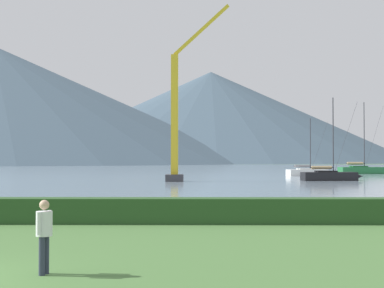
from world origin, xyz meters
name	(u,v)px	position (x,y,z in m)	size (l,w,h in m)	color
harbor_water	(175,169)	(0.00, 137.00, 0.00)	(320.00, 246.00, 0.00)	#8499A8
hedge_line	(52,210)	(0.00, 11.00, 0.50)	(80.00, 1.20, 1.00)	#284C23
sailboat_slip_0	(362,170)	(33.89, 87.48, 0.73)	(8.74, 3.50, 12.31)	#236B38
sailboat_slip_4	(308,172)	(22.50, 75.85, 0.59)	(7.24, 3.35, 8.72)	white
sailboat_slip_6	(330,175)	(21.42, 56.56, 0.62)	(7.47, 2.88, 9.84)	black
person_seated_viewer	(44,230)	(2.40, 0.70, 0.97)	(0.36, 0.56, 1.65)	#2D3347
dock_crane	(177,123)	(3.43, 53.69, 6.65)	(7.25, 2.00, 20.24)	#333338
distant_hill_central_peak	(211,117)	(15.29, 400.09, 32.34)	(275.77, 275.77, 64.69)	#425666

